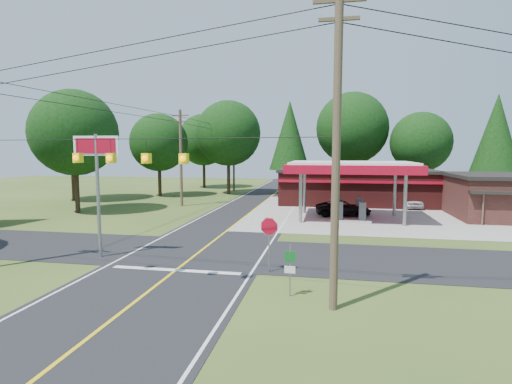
% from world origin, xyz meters
% --- Properties ---
extents(ground, '(120.00, 120.00, 0.00)m').
position_xyz_m(ground, '(0.00, 0.00, 0.00)').
color(ground, '#324B1A').
rests_on(ground, ground).
extents(main_highway, '(8.00, 120.00, 0.02)m').
position_xyz_m(main_highway, '(0.00, 0.00, 0.01)').
color(main_highway, black).
rests_on(main_highway, ground).
extents(cross_road, '(70.00, 7.00, 0.02)m').
position_xyz_m(cross_road, '(0.00, 0.00, 0.01)').
color(cross_road, black).
rests_on(cross_road, ground).
extents(lane_center_yellow, '(0.15, 110.00, 0.00)m').
position_xyz_m(lane_center_yellow, '(0.00, 0.00, 0.03)').
color(lane_center_yellow, yellow).
rests_on(lane_center_yellow, main_highway).
extents(gas_canopy, '(10.60, 7.40, 4.88)m').
position_xyz_m(gas_canopy, '(9.00, 13.00, 4.27)').
color(gas_canopy, gray).
rests_on(gas_canopy, ground).
extents(convenience_store, '(16.40, 7.55, 3.80)m').
position_xyz_m(convenience_store, '(10.00, 22.98, 1.92)').
color(convenience_store, '#4F1716').
rests_on(convenience_store, ground).
extents(utility_pole_near_right, '(1.80, 0.30, 11.50)m').
position_xyz_m(utility_pole_near_right, '(7.50, -7.00, 5.96)').
color(utility_pole_near_right, '#473828').
rests_on(utility_pole_near_right, ground).
extents(utility_pole_far_left, '(1.80, 0.30, 10.00)m').
position_xyz_m(utility_pole_far_left, '(-8.00, 18.00, 5.20)').
color(utility_pole_far_left, '#473828').
rests_on(utility_pole_far_left, ground).
extents(utility_pole_north, '(0.30, 0.30, 9.50)m').
position_xyz_m(utility_pole_north, '(-6.50, 35.00, 4.75)').
color(utility_pole_north, '#473828').
rests_on(utility_pole_north, ground).
extents(overhead_beacons, '(17.04, 2.04, 1.03)m').
position_xyz_m(overhead_beacons, '(-1.00, -6.00, 6.21)').
color(overhead_beacons, black).
rests_on(overhead_beacons, ground).
extents(treeline_backdrop, '(70.27, 51.59, 13.30)m').
position_xyz_m(treeline_backdrop, '(0.82, 24.01, 7.49)').
color(treeline_backdrop, '#332316').
rests_on(treeline_backdrop, ground).
extents(suv_car, '(5.45, 5.45, 1.35)m').
position_xyz_m(suv_car, '(8.50, 14.50, 0.67)').
color(suv_car, black).
rests_on(suv_car, ground).
extents(sedan_car, '(4.41, 4.41, 1.46)m').
position_xyz_m(sedan_car, '(15.56, 21.00, 0.73)').
color(sedan_car, silver).
rests_on(sedan_car, ground).
extents(big_stop_sign, '(2.48, 0.34, 6.70)m').
position_xyz_m(big_stop_sign, '(-5.00, -2.01, 4.96)').
color(big_stop_sign, gray).
rests_on(big_stop_sign, ground).
extents(octagonal_stop_sign, '(0.92, 0.19, 2.70)m').
position_xyz_m(octagonal_stop_sign, '(4.50, -3.01, 2.03)').
color(octagonal_stop_sign, gray).
rests_on(octagonal_stop_sign, ground).
extents(route_sign_post, '(0.44, 0.09, 2.13)m').
position_xyz_m(route_sign_post, '(5.80, -6.02, 1.26)').
color(route_sign_post, gray).
rests_on(route_sign_post, ground).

